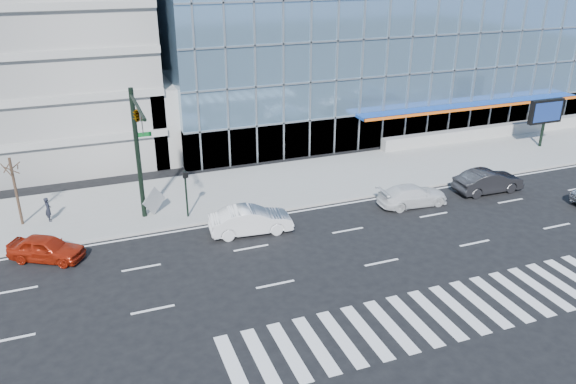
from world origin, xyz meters
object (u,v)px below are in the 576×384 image
Objects in this scene: ped_signal_post at (186,187)px; pedestrian at (48,209)px; white_suv at (413,195)px; red_sedan at (46,248)px; traffic_signal at (137,129)px; dark_sedan at (488,181)px; tilted_panel at (154,201)px; white_sedan at (251,220)px; street_tree_near at (11,167)px; marquee_sign at (546,112)px.

ped_signal_post reaches higher than pedestrian.
red_sedan is (-22.09, 0.86, 0.01)m from white_suv.
traffic_signal is 1.99× the size of red_sedan.
dark_sedan is 22.28m from tilted_panel.
white_suv is at bearing -84.54° from white_sedan.
street_tree_near is 1.05× the size of red_sedan.
dark_sedan is (22.54, -2.75, -5.37)m from traffic_signal.
dark_sedan is 1.20× the size of red_sedan.
ped_signal_post reaches higher than white_sedan.
red_sedan is (-38.54, -5.34, -2.38)m from marquee_sign.
ped_signal_post is 14.46m from white_suv.
traffic_signal is 8.03m from red_sedan.
red_sedan is (1.46, -4.84, -3.10)m from street_tree_near.
white_sedan is at bearing -75.04° from tilted_panel.
street_tree_near is 5.93m from red_sedan.
traffic_signal is 17.65m from white_suv.
marquee_sign reaches higher than white_sedan.
traffic_signal reaches higher than white_suv.
ped_signal_post is 0.63× the size of dark_sedan.
street_tree_near is 3.26m from pedestrian.
ped_signal_post is 2.39m from tilted_panel.
traffic_signal is 6.15× the size of tilted_panel.
ped_signal_post is (2.50, 0.37, -4.02)m from traffic_signal.
traffic_signal is at bearing 84.08° from dark_sedan.
tilted_panel is (-21.88, 4.22, 0.27)m from dark_sedan.
traffic_signal is 5.26× the size of pedestrian.
street_tree_near is (-40.00, -0.49, 0.71)m from marquee_sign.
street_tree_near is 24.42m from white_suv.
street_tree_near is 30.23m from dark_sedan.
white_suv is (-16.46, -6.19, -2.39)m from marquee_sign.
red_sedan is at bearing 168.24° from pedestrian.
white_suv is at bearing -159.38° from marquee_sign.
red_sedan is (-5.55, -1.91, -5.48)m from traffic_signal.
white_sedan is at bearing -24.40° from street_tree_near.
pedestrian is at bearing 29.30° from red_sedan.
traffic_signal is 5.35m from tilted_panel.
traffic_signal is 1.71× the size of white_suv.
ped_signal_post is 8.42m from pedestrian.
marquee_sign is at bearing -71.82° from white_sedan.
red_sedan is 7.08m from tilted_panel.
marquee_sign is at bearing 0.71° from street_tree_near.
white_sedan is (-27.44, -6.19, -2.27)m from marquee_sign.
marquee_sign is at bearing 5.71° from ped_signal_post.
pedestrian is (1.54, -0.10, -2.87)m from street_tree_near.
red_sedan is at bearing -164.14° from ped_signal_post.
marquee_sign is at bearing -58.38° from dark_sedan.
marquee_sign is 38.99m from red_sedan.
traffic_signal is 1.89× the size of street_tree_near.
ped_signal_post is 0.75× the size of red_sedan.
white_suv is 3.59× the size of tilted_panel.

